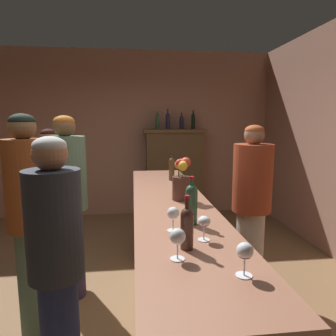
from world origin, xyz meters
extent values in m
plane|color=brown|center=(0.00, 0.00, 0.00)|extent=(7.64, 7.64, 0.00)
cube|color=#AA7A62|center=(0.00, 3.00, 1.46)|extent=(5.35, 0.12, 2.91)
cube|color=#A36E46|center=(0.47, -0.13, 0.49)|extent=(0.54, 3.04, 0.99)
cube|color=#97634B|center=(0.47, -0.13, 1.01)|extent=(0.61, 3.17, 0.05)
cube|color=brown|center=(0.89, 2.72, 0.78)|extent=(0.99, 0.31, 1.56)
cube|color=brown|center=(0.89, 2.72, 1.53)|extent=(1.07, 0.37, 0.06)
cylinder|color=#46341F|center=(0.59, 0.75, 1.15)|extent=(0.06, 0.06, 0.22)
sphere|color=#46341F|center=(0.59, 0.75, 1.26)|extent=(0.06, 0.06, 0.06)
cylinder|color=#46341F|center=(0.59, 0.75, 1.29)|extent=(0.02, 0.02, 0.07)
cylinder|color=black|center=(0.59, 0.75, 1.34)|extent=(0.02, 0.02, 0.02)
cylinder|color=#2A4E34|center=(0.53, -0.70, 1.15)|extent=(0.07, 0.07, 0.22)
sphere|color=#2A4E34|center=(0.53, -0.70, 1.25)|extent=(0.07, 0.07, 0.07)
cylinder|color=#2A4E34|center=(0.53, -0.70, 1.29)|extent=(0.03, 0.03, 0.07)
cylinder|color=#AF151B|center=(0.53, -0.70, 1.34)|extent=(0.03, 0.03, 0.02)
cylinder|color=#462920|center=(0.43, -1.06, 1.13)|extent=(0.07, 0.07, 0.18)
sphere|color=#462920|center=(0.43, -1.06, 1.22)|extent=(0.07, 0.07, 0.07)
cylinder|color=#462920|center=(0.43, -1.06, 1.26)|extent=(0.02, 0.02, 0.08)
cylinder|color=#B21829|center=(0.43, -1.06, 1.31)|extent=(0.03, 0.03, 0.02)
cylinder|color=white|center=(0.40, -0.81, 1.04)|extent=(0.07, 0.07, 0.00)
cylinder|color=white|center=(0.40, -0.81, 1.07)|extent=(0.01, 0.01, 0.07)
ellipsoid|color=white|center=(0.40, -0.81, 1.15)|extent=(0.07, 0.07, 0.07)
cylinder|color=white|center=(0.55, -0.97, 1.04)|extent=(0.07, 0.07, 0.00)
cylinder|color=white|center=(0.55, -0.97, 1.08)|extent=(0.01, 0.01, 0.08)
ellipsoid|color=white|center=(0.55, -0.97, 1.15)|extent=(0.07, 0.07, 0.06)
ellipsoid|color=maroon|center=(0.55, -0.97, 1.13)|extent=(0.06, 0.06, 0.02)
cylinder|color=white|center=(0.62, -1.36, 1.04)|extent=(0.07, 0.07, 0.00)
cylinder|color=white|center=(0.62, -1.36, 1.08)|extent=(0.01, 0.01, 0.07)
ellipsoid|color=white|center=(0.62, -1.36, 1.15)|extent=(0.07, 0.07, 0.07)
ellipsoid|color=#5E0D12|center=(0.62, -1.36, 1.13)|extent=(0.06, 0.06, 0.03)
cylinder|color=white|center=(0.37, -1.18, 1.04)|extent=(0.07, 0.07, 0.00)
cylinder|color=white|center=(0.37, -1.18, 1.08)|extent=(0.01, 0.01, 0.07)
ellipsoid|color=white|center=(0.37, -1.18, 1.15)|extent=(0.08, 0.08, 0.08)
cylinder|color=#4F2C22|center=(0.56, -0.09, 1.13)|extent=(0.15, 0.15, 0.20)
cylinder|color=#38602D|center=(0.60, -0.09, 1.25)|extent=(0.01, 0.01, 0.20)
sphere|color=red|center=(0.60, -0.09, 1.35)|extent=(0.08, 0.08, 0.08)
cylinder|color=#38602D|center=(0.56, -0.07, 1.25)|extent=(0.01, 0.01, 0.19)
sphere|color=#D1517F|center=(0.56, -0.07, 1.34)|extent=(0.07, 0.07, 0.07)
cylinder|color=#38602D|center=(0.54, -0.08, 1.24)|extent=(0.01, 0.01, 0.18)
sphere|color=orange|center=(0.54, -0.08, 1.33)|extent=(0.07, 0.07, 0.07)
cylinder|color=#38602D|center=(0.54, -0.11, 1.25)|extent=(0.01, 0.01, 0.20)
sphere|color=red|center=(0.54, -0.11, 1.35)|extent=(0.06, 0.06, 0.06)
cylinder|color=#38602D|center=(0.56, -0.13, 1.24)|extent=(0.01, 0.01, 0.17)
sphere|color=yellow|center=(0.56, -0.13, 1.33)|extent=(0.08, 0.08, 0.08)
cylinder|color=white|center=(0.68, 0.54, 1.04)|extent=(0.20, 0.20, 0.01)
cylinder|color=#2E5030|center=(0.59, 2.72, 1.67)|extent=(0.06, 0.06, 0.23)
sphere|color=#2E5030|center=(0.59, 2.72, 1.78)|extent=(0.06, 0.06, 0.06)
cylinder|color=#2E5030|center=(0.59, 2.72, 1.82)|extent=(0.02, 0.02, 0.08)
cylinder|color=gold|center=(0.59, 2.72, 1.87)|extent=(0.02, 0.02, 0.02)
cylinder|color=#23223E|center=(0.77, 2.72, 1.67)|extent=(0.07, 0.07, 0.24)
sphere|color=#23223E|center=(0.77, 2.72, 1.79)|extent=(0.07, 0.07, 0.07)
cylinder|color=#23223E|center=(0.77, 2.72, 1.84)|extent=(0.02, 0.02, 0.10)
cylinder|color=#A82019|center=(0.77, 2.72, 1.90)|extent=(0.03, 0.03, 0.02)
cylinder|color=#242139|center=(1.01, 2.72, 1.65)|extent=(0.07, 0.07, 0.19)
sphere|color=#242139|center=(1.01, 2.72, 1.75)|extent=(0.07, 0.07, 0.07)
cylinder|color=#242139|center=(1.01, 2.72, 1.79)|extent=(0.02, 0.02, 0.08)
cylinder|color=#B11720|center=(1.01, 2.72, 1.84)|extent=(0.03, 0.03, 0.02)
cylinder|color=black|center=(1.22, 2.72, 1.67)|extent=(0.07, 0.07, 0.23)
sphere|color=black|center=(1.22, 2.72, 1.79)|extent=(0.07, 0.07, 0.07)
cylinder|color=black|center=(1.22, 2.72, 1.83)|extent=(0.03, 0.03, 0.07)
cylinder|color=#AE1627|center=(1.22, 2.72, 1.87)|extent=(0.03, 0.03, 0.02)
cylinder|color=#4A6452|center=(-0.62, -0.21, 0.44)|extent=(0.22, 0.22, 0.87)
cylinder|color=brown|center=(-0.62, -0.21, 1.22)|extent=(0.31, 0.31, 0.68)
sphere|color=brown|center=(-0.62, -0.21, 1.64)|extent=(0.19, 0.19, 0.19)
ellipsoid|color=black|center=(-0.62, -0.21, 1.69)|extent=(0.18, 0.18, 0.11)
cylinder|color=#262D46|center=(-0.73, 0.86, 0.42)|extent=(0.23, 0.23, 0.83)
cylinder|color=maroon|center=(-0.73, 0.86, 1.14)|extent=(0.32, 0.32, 0.61)
sphere|color=olive|center=(-0.73, 0.86, 1.52)|extent=(0.17, 0.17, 0.17)
ellipsoid|color=black|center=(-0.73, 0.86, 1.56)|extent=(0.17, 0.17, 0.10)
cylinder|color=#2D284C|center=(-0.44, 0.32, 0.43)|extent=(0.26, 0.26, 0.87)
cylinder|color=#4F6F56|center=(-0.44, 0.32, 1.21)|extent=(0.36, 0.36, 0.68)
sphere|color=brown|center=(-0.44, 0.32, 1.64)|extent=(0.20, 0.20, 0.20)
ellipsoid|color=#9F591D|center=(-0.44, 0.32, 1.68)|extent=(0.19, 0.19, 0.11)
cylinder|color=#262A33|center=(-0.26, -0.88, 1.13)|extent=(0.30, 0.30, 0.60)
sphere|color=#9B6647|center=(-0.26, -0.88, 1.51)|extent=(0.19, 0.19, 0.19)
ellipsoid|color=#B4B2AC|center=(-0.26, -0.88, 1.55)|extent=(0.18, 0.18, 0.10)
cylinder|color=#ABA69A|center=(1.30, 0.22, 0.41)|extent=(0.27, 0.27, 0.82)
cylinder|color=maroon|center=(1.30, 0.22, 1.15)|extent=(0.37, 0.37, 0.65)
sphere|color=#8E664E|center=(1.30, 0.22, 1.56)|extent=(0.19, 0.19, 0.19)
ellipsoid|color=#A14822|center=(1.30, 0.22, 1.60)|extent=(0.18, 0.18, 0.10)
camera|label=1|loc=(0.17, -2.50, 1.68)|focal=32.22mm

